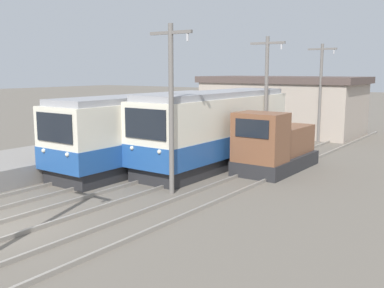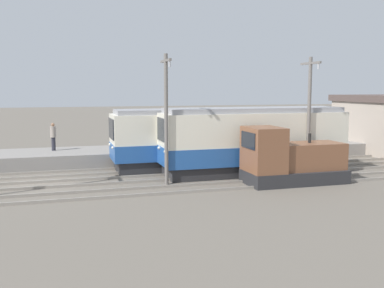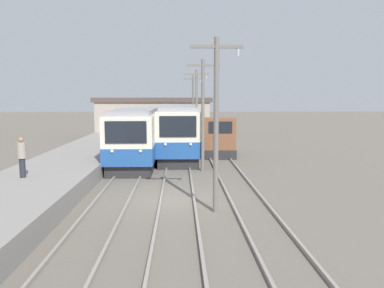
{
  "view_description": "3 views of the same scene",
  "coord_description": "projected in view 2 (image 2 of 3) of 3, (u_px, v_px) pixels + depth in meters",
  "views": [
    {
      "loc": [
        12.67,
        -7.43,
        4.93
      ],
      "look_at": [
        0.87,
        8.96,
        1.61
      ],
      "focal_mm": 42.0,
      "sensor_mm": 36.0,
      "label": 1
    },
    {
      "loc": [
        24.05,
        1.13,
        4.98
      ],
      "look_at": [
        -0.42,
        8.42,
        1.8
      ],
      "focal_mm": 42.0,
      "sensor_mm": 36.0,
      "label": 2
    },
    {
      "loc": [
        0.31,
        -16.08,
        4.48
      ],
      "look_at": [
        1.11,
        8.33,
        1.42
      ],
      "focal_mm": 35.0,
      "sensor_mm": 36.0,
      "label": 3
    }
  ],
  "objects": [
    {
      "name": "ground_plane",
      "position": [
        38.0,
        185.0,
        23.17
      ],
      "size": [
        200.0,
        200.0,
        0.0
      ],
      "primitive_type": "plane",
      "color": "#665E54"
    },
    {
      "name": "platform_left",
      "position": [
        42.0,
        159.0,
        29.06
      ],
      "size": [
        4.5,
        54.0,
        0.88
      ],
      "primitive_type": "cube",
      "color": "gray",
      "rests_on": "ground"
    },
    {
      "name": "track_left",
      "position": [
        40.0,
        175.0,
        25.63
      ],
      "size": [
        1.54,
        60.0,
        0.14
      ],
      "color": "gray",
      "rests_on": "ground"
    },
    {
      "name": "track_center",
      "position": [
        38.0,
        185.0,
        22.97
      ],
      "size": [
        1.54,
        60.0,
        0.14
      ],
      "color": "gray",
      "rests_on": "ground"
    },
    {
      "name": "track_right",
      "position": [
        35.0,
        198.0,
        20.12
      ],
      "size": [
        1.54,
        60.0,
        0.14
      ],
      "color": "gray",
      "rests_on": "ground"
    },
    {
      "name": "commuter_train_left",
      "position": [
        203.0,
        140.0,
        28.21
      ],
      "size": [
        2.84,
        11.55,
        3.7
      ],
      "color": "#28282B",
      "rests_on": "ground"
    },
    {
      "name": "commuter_train_center",
      "position": [
        253.0,
        143.0,
        26.15
      ],
      "size": [
        2.84,
        10.98,
        3.87
      ],
      "color": "#28282B",
      "rests_on": "ground"
    },
    {
      "name": "shunting_locomotive",
      "position": [
        290.0,
        160.0,
        23.57
      ],
      "size": [
        2.4,
        5.36,
        3.0
      ],
      "color": "#28282B",
      "rests_on": "ground"
    },
    {
      "name": "catenary_mast_mid",
      "position": [
        166.0,
        114.0,
        22.9
      ],
      "size": [
        2.0,
        0.2,
        6.71
      ],
      "color": "slate",
      "rests_on": "ground"
    },
    {
      "name": "catenary_mast_far",
      "position": [
        309.0,
        112.0,
        25.25
      ],
      "size": [
        2.0,
        0.2,
        6.71
      ],
      "color": "slate",
      "rests_on": "ground"
    },
    {
      "name": "person_on_platform",
      "position": [
        53.0,
        135.0,
        29.61
      ],
      "size": [
        0.38,
        0.38,
        1.83
      ],
      "color": "#282833",
      "rests_on": "platform_left"
    }
  ]
}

